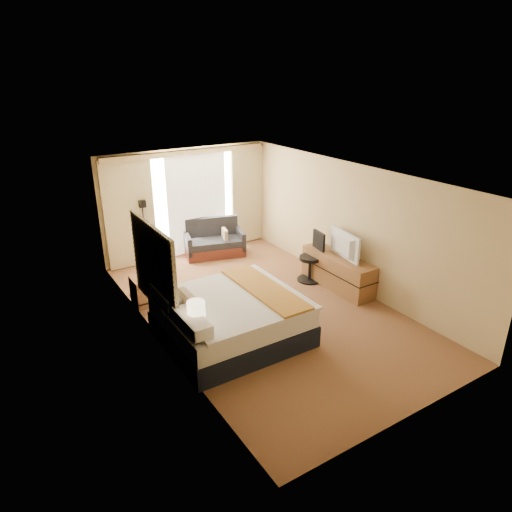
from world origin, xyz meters
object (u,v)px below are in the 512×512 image
television (341,245)px  desk_chair (313,259)px  nightstand_right (145,290)px  bed (231,318)px  media_dresser (338,271)px  floor_lamp (144,220)px  nightstand_left (200,353)px  loveseat (214,243)px  lamp_left (196,310)px  lamp_right (142,257)px

television → desk_chair: bearing=24.7°
nightstand_right → bed: 2.18m
media_dresser → floor_lamp: size_ratio=1.15×
nightstand_left → bed: 0.95m
loveseat → lamp_left: bearing=-105.1°
nightstand_left → desk_chair: (3.46, 1.60, 0.21)m
lamp_right → floor_lamp: bearing=69.5°
loveseat → floor_lamp: size_ratio=1.00×
loveseat → lamp_right: size_ratio=2.81×
lamp_right → bed: bearing=-68.8°
bed → lamp_left: lamp_left is taller
nightstand_left → loveseat: 4.70m
loveseat → desk_chair: size_ratio=1.43×
nightstand_left → loveseat: (2.35, 4.07, 0.02)m
floor_lamp → media_dresser: bearing=-47.8°
television → nightstand_left: bearing=113.2°
floor_lamp → lamp_right: (-0.69, -1.83, -0.13)m
floor_lamp → television: floor_lamp is taller
loveseat → lamp_right: bearing=-131.0°
bed → desk_chair: 2.88m
loveseat → media_dresser: bearing=-50.6°
television → loveseat: bearing=31.3°
floor_lamp → lamp_right: floor_lamp is taller
desk_chair → lamp_right: size_ratio=1.96×
media_dresser → loveseat: 3.31m
nightstand_right → floor_lamp: (0.71, 1.85, 0.83)m
nightstand_right → nightstand_left: bearing=-90.0°
nightstand_left → lamp_left: (-0.00, 0.05, 0.72)m
loveseat → television: (1.30, -3.11, 0.69)m
nightstand_left → bed: bed is taller
media_dresser → lamp_left: size_ratio=3.12×
media_dresser → desk_chair: bearing=113.2°
bed → lamp_right: lamp_right is taller
loveseat → lamp_left: 4.71m
nightstand_left → loveseat: size_ratio=0.35×
bed → media_dresser: bearing=11.1°
nightstand_right → bed: bed is taller
desk_chair → bed: bearing=-148.1°
floor_lamp → lamp_left: size_ratio=2.72×
media_dresser → television: 0.64m
lamp_right → loveseat: bearing=33.8°
nightstand_left → floor_lamp: size_ratio=0.35×
nightstand_right → lamp_left: 2.55m
floor_lamp → television: (2.94, -3.39, -0.13)m
media_dresser → lamp_right: (-3.68, 1.47, 0.63)m
nightstand_left → floor_lamp: 4.49m
nightstand_left → desk_chair: size_ratio=0.50×
nightstand_right → lamp_right: size_ratio=0.98×
nightstand_left → media_dresser: size_ratio=0.31×
nightstand_left → media_dresser: media_dresser is taller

